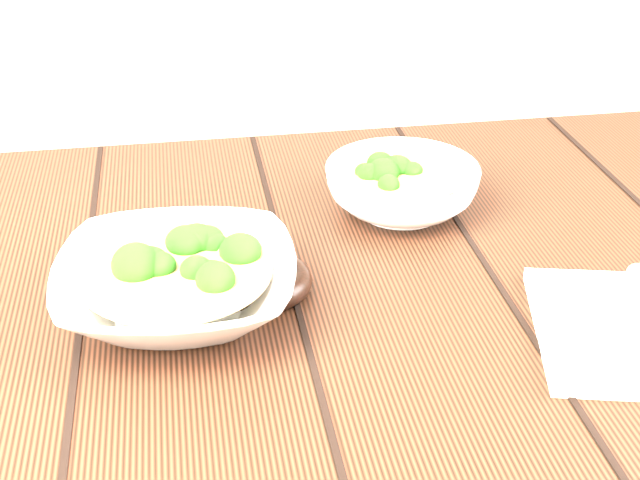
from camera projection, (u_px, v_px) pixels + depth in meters
table at (315, 392)px, 0.92m from camera, size 1.20×0.80×0.75m
soup_bowl_front at (177, 283)px, 0.82m from camera, size 0.24×0.24×0.06m
soup_bowl_back at (402, 187)px, 1.00m from camera, size 0.20×0.20×0.06m
trivet at (263, 281)px, 0.86m from camera, size 0.13×0.13×0.02m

